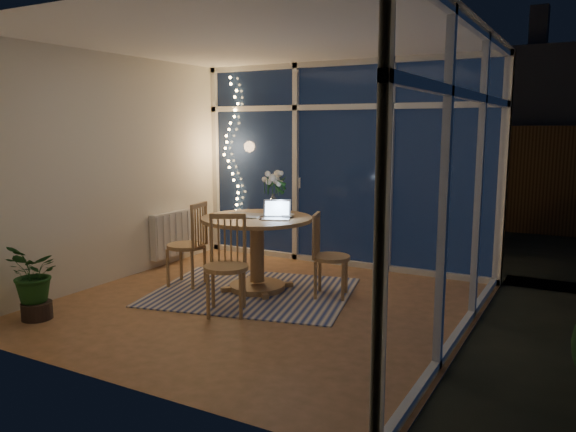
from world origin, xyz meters
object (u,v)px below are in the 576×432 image
(chair_left, at_px, (186,244))
(flower_vase, at_px, (274,203))
(chair_right, at_px, (331,255))
(dining_table, at_px, (257,254))
(potted_plant, at_px, (35,280))
(chair_front, at_px, (226,265))
(laptop, at_px, (276,209))

(chair_left, bearing_deg, flower_vase, 115.18)
(chair_left, height_order, flower_vase, flower_vase)
(chair_right, relative_size, flower_vase, 4.31)
(dining_table, height_order, potted_plant, dining_table)
(dining_table, distance_m, chair_front, 0.83)
(chair_front, bearing_deg, chair_right, 28.55)
(dining_table, xyz_separation_m, chair_front, (0.16, -0.81, 0.07))
(chair_left, xyz_separation_m, potted_plant, (-0.51, -1.57, -0.10))
(dining_table, height_order, chair_right, chair_right)
(chair_right, xyz_separation_m, laptop, (-0.56, -0.19, 0.47))
(laptop, bearing_deg, potted_plant, -155.00)
(chair_front, bearing_deg, chair_left, 120.86)
(chair_left, height_order, potted_plant, chair_left)
(chair_front, xyz_separation_m, laptop, (0.10, 0.78, 0.44))
(flower_vase, bearing_deg, chair_front, -82.21)
(flower_vase, bearing_deg, chair_right, -13.38)
(chair_front, distance_m, flower_vase, 1.26)
(dining_table, distance_m, flower_vase, 0.63)
(laptop, distance_m, potted_plant, 2.42)
(chair_left, distance_m, chair_right, 1.66)
(potted_plant, bearing_deg, flower_vase, 58.60)
(flower_vase, height_order, potted_plant, flower_vase)
(chair_right, bearing_deg, chair_left, 87.23)
(chair_front, bearing_deg, flower_vase, 70.03)
(dining_table, bearing_deg, flower_vase, 89.71)
(chair_left, xyz_separation_m, flower_vase, (0.80, 0.59, 0.44))
(dining_table, relative_size, chair_left, 1.24)
(chair_right, distance_m, potted_plant, 2.89)
(dining_table, bearing_deg, chair_right, 11.37)
(flower_vase, bearing_deg, dining_table, -90.29)
(chair_right, distance_m, laptop, 0.75)
(dining_table, distance_m, potted_plant, 2.22)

